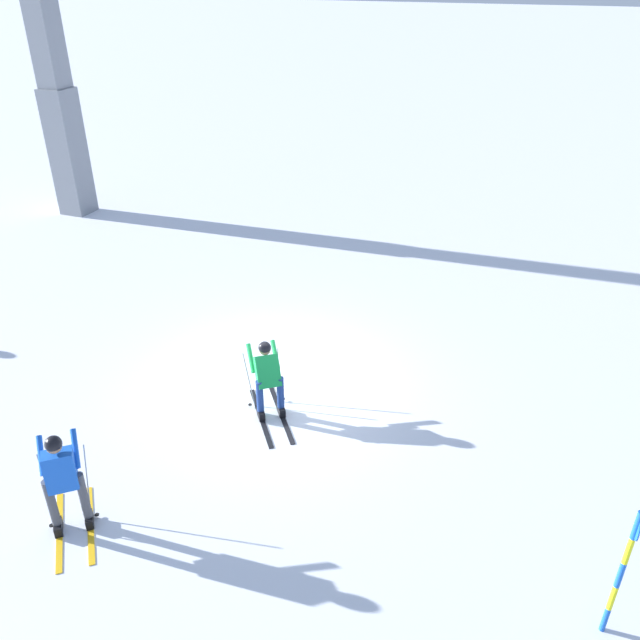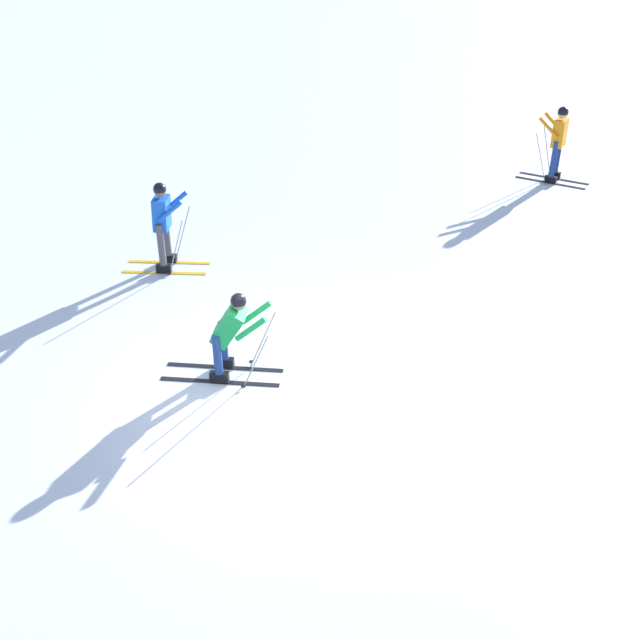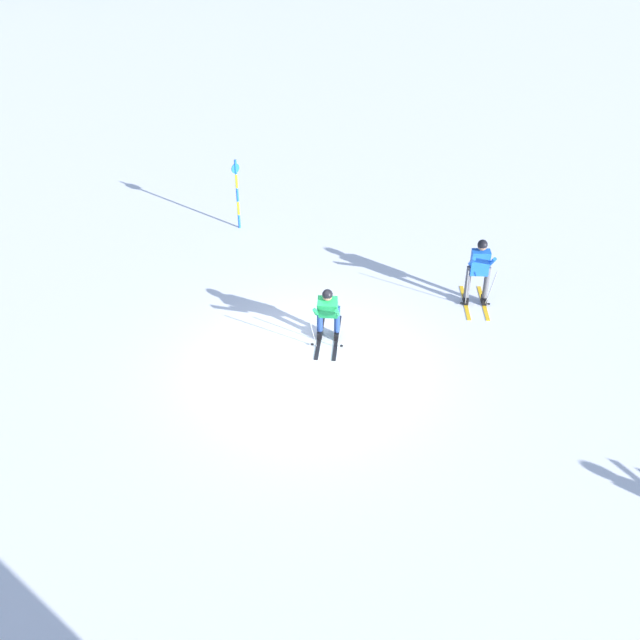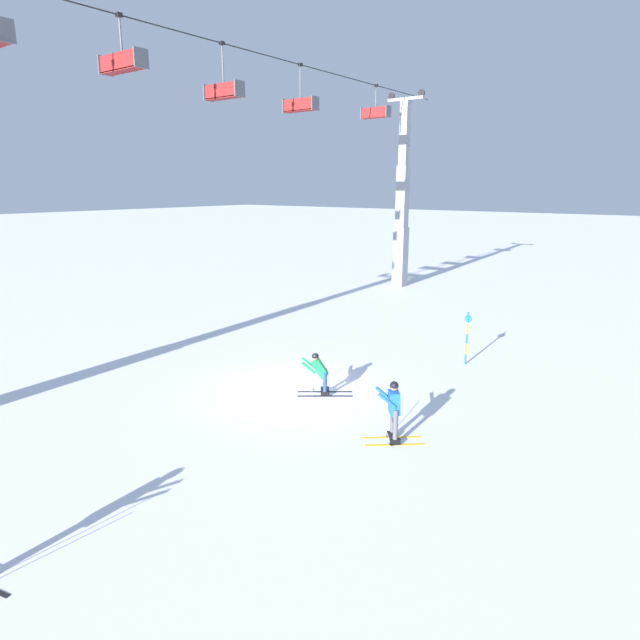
{
  "view_description": "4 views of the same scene",
  "coord_description": "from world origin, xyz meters",
  "px_view_note": "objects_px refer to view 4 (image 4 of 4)",
  "views": [
    {
      "loc": [
        4.61,
        -9.55,
        7.37
      ],
      "look_at": [
        0.93,
        0.08,
        1.56
      ],
      "focal_mm": 35.92,
      "sensor_mm": 36.0,
      "label": 1
    },
    {
      "loc": [
        6.33,
        6.52,
        6.66
      ],
      "look_at": [
        0.69,
        1.25,
        2.03
      ],
      "focal_mm": 43.12,
      "sensor_mm": 36.0,
      "label": 2
    },
    {
      "loc": [
        -8.38,
        8.73,
        8.93
      ],
      "look_at": [
        -0.54,
        0.25,
        1.48
      ],
      "focal_mm": 39.79,
      "sensor_mm": 36.0,
      "label": 3
    },
    {
      "loc": [
        -13.02,
        -10.98,
        6.66
      ],
      "look_at": [
        1.11,
        -0.3,
        2.26
      ],
      "focal_mm": 30.41,
      "sensor_mm": 36.0,
      "label": 4
    }
  ],
  "objects_px": {
    "skier_carving_main": "(320,371)",
    "trail_marker_pole": "(467,336)",
    "chairlift_seat_fourth": "(300,104)",
    "chairlift_seat_farthest": "(375,112)",
    "skier_distant_uphill": "(394,407)",
    "chairlift_seat_middle": "(223,90)",
    "chairlift_seat_second": "(121,62)",
    "lift_tower_far": "(402,209)"
  },
  "relations": [
    {
      "from": "skier_carving_main",
      "to": "trail_marker_pole",
      "type": "distance_m",
      "value": 6.38
    },
    {
      "from": "skier_carving_main",
      "to": "chairlift_seat_fourth",
      "type": "xyz_separation_m",
      "value": [
        8.42,
        7.61,
        9.69
      ]
    },
    {
      "from": "chairlift_seat_farthest",
      "to": "skier_distant_uphill",
      "type": "distance_m",
      "value": 22.54
    },
    {
      "from": "chairlift_seat_middle",
      "to": "chairlift_seat_farthest",
      "type": "distance_m",
      "value": 12.01
    },
    {
      "from": "chairlift_seat_second",
      "to": "trail_marker_pole",
      "type": "height_order",
      "value": "chairlift_seat_second"
    },
    {
      "from": "chairlift_seat_second",
      "to": "skier_carving_main",
      "type": "bearing_deg",
      "value": -80.19
    },
    {
      "from": "chairlift_seat_second",
      "to": "chairlift_seat_middle",
      "type": "bearing_deg",
      "value": -0.0
    },
    {
      "from": "chairlift_seat_farthest",
      "to": "trail_marker_pole",
      "type": "relative_size",
      "value": 0.9
    },
    {
      "from": "lift_tower_far",
      "to": "chairlift_seat_farthest",
      "type": "relative_size",
      "value": 6.72
    },
    {
      "from": "chairlift_seat_farthest",
      "to": "lift_tower_far",
      "type": "bearing_deg",
      "value": 0.0
    },
    {
      "from": "lift_tower_far",
      "to": "skier_carving_main",
      "type": "bearing_deg",
      "value": -158.24
    },
    {
      "from": "lift_tower_far",
      "to": "chairlift_seat_middle",
      "type": "bearing_deg",
      "value": -180.0
    },
    {
      "from": "chairlift_seat_fourth",
      "to": "skier_distant_uphill",
      "type": "height_order",
      "value": "chairlift_seat_fourth"
    },
    {
      "from": "skier_carving_main",
      "to": "skier_distant_uphill",
      "type": "relative_size",
      "value": 0.99
    },
    {
      "from": "skier_carving_main",
      "to": "chairlift_seat_farthest",
      "type": "distance_m",
      "value": 19.87
    },
    {
      "from": "chairlift_seat_second",
      "to": "chairlift_seat_fourth",
      "type": "relative_size",
      "value": 0.99
    },
    {
      "from": "skier_carving_main",
      "to": "chairlift_seat_fourth",
      "type": "height_order",
      "value": "chairlift_seat_fourth"
    },
    {
      "from": "chairlift_seat_second",
      "to": "chairlift_seat_fourth",
      "type": "bearing_deg",
      "value": -0.0
    },
    {
      "from": "skier_carving_main",
      "to": "skier_distant_uphill",
      "type": "xyz_separation_m",
      "value": [
        -1.53,
        -3.59,
        0.19
      ]
    },
    {
      "from": "skier_carving_main",
      "to": "trail_marker_pole",
      "type": "relative_size",
      "value": 0.84
    },
    {
      "from": "lift_tower_far",
      "to": "chairlift_seat_second",
      "type": "height_order",
      "value": "lift_tower_far"
    },
    {
      "from": "skier_distant_uphill",
      "to": "chairlift_seat_second",
      "type": "bearing_deg",
      "value": 88.93
    },
    {
      "from": "skier_carving_main",
      "to": "chairlift_seat_second",
      "type": "distance_m",
      "value": 12.62
    },
    {
      "from": "chairlift_seat_middle",
      "to": "skier_carving_main",
      "type": "bearing_deg",
      "value": -113.98
    },
    {
      "from": "chairlift_seat_middle",
      "to": "chairlift_seat_farthest",
      "type": "bearing_deg",
      "value": -0.0
    },
    {
      "from": "chairlift_seat_fourth",
      "to": "skier_distant_uphill",
      "type": "xyz_separation_m",
      "value": [
        -9.95,
        -11.2,
        -9.5
      ]
    },
    {
      "from": "lift_tower_far",
      "to": "trail_marker_pole",
      "type": "distance_m",
      "value": 17.2
    },
    {
      "from": "chairlift_seat_farthest",
      "to": "skier_distant_uphill",
      "type": "height_order",
      "value": "chairlift_seat_farthest"
    },
    {
      "from": "chairlift_seat_middle",
      "to": "chairlift_seat_fourth",
      "type": "relative_size",
      "value": 1.0
    },
    {
      "from": "chairlift_seat_farthest",
      "to": "skier_distant_uphill",
      "type": "relative_size",
      "value": 1.07
    },
    {
      "from": "chairlift_seat_middle",
      "to": "trail_marker_pole",
      "type": "height_order",
      "value": "chairlift_seat_middle"
    },
    {
      "from": "chairlift_seat_second",
      "to": "trail_marker_pole",
      "type": "xyz_separation_m",
      "value": [
        7.14,
        -10.2,
        -9.68
      ]
    },
    {
      "from": "chairlift_seat_fourth",
      "to": "lift_tower_far",
      "type": "bearing_deg",
      "value": 0.0
    },
    {
      "from": "skier_carving_main",
      "to": "chairlift_seat_second",
      "type": "relative_size",
      "value": 0.79
    },
    {
      "from": "chairlift_seat_middle",
      "to": "chairlift_seat_farthest",
      "type": "height_order",
      "value": "same"
    },
    {
      "from": "chairlift_seat_farthest",
      "to": "trail_marker_pole",
      "type": "distance_m",
      "value": 17.02
    },
    {
      "from": "chairlift_seat_fourth",
      "to": "chairlift_seat_middle",
      "type": "bearing_deg",
      "value": 180.0
    },
    {
      "from": "skier_carving_main",
      "to": "chairlift_seat_second",
      "type": "xyz_separation_m",
      "value": [
        -1.32,
        7.61,
        9.98
      ]
    },
    {
      "from": "lift_tower_far",
      "to": "skier_distant_uphill",
      "type": "relative_size",
      "value": 7.19
    },
    {
      "from": "lift_tower_far",
      "to": "chairlift_seat_fourth",
      "type": "relative_size",
      "value": 5.68
    },
    {
      "from": "lift_tower_far",
      "to": "chairlift_seat_farthest",
      "type": "distance_m",
      "value": 6.74
    },
    {
      "from": "chairlift_seat_farthest",
      "to": "trail_marker_pole",
      "type": "height_order",
      "value": "chairlift_seat_farthest"
    }
  ]
}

